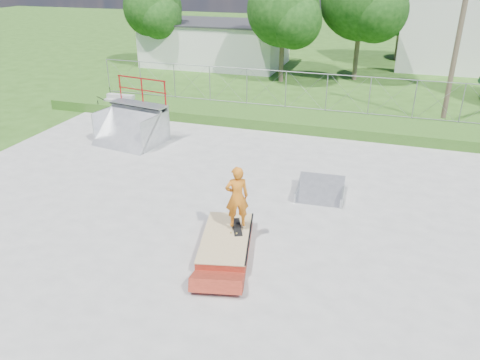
# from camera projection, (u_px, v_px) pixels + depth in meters

# --- Properties ---
(ground) EXTENTS (120.00, 120.00, 0.00)m
(ground) POSITION_uv_depth(u_px,v_px,m) (208.00, 214.00, 14.48)
(ground) COLOR #2B4F16
(ground) RESTS_ON ground
(concrete_pad) EXTENTS (20.00, 16.00, 0.04)m
(concrete_pad) POSITION_uv_depth(u_px,v_px,m) (208.00, 213.00, 14.47)
(concrete_pad) COLOR gray
(concrete_pad) RESTS_ON ground
(grass_berm) EXTENTS (24.00, 3.00, 0.50)m
(grass_berm) POSITION_uv_depth(u_px,v_px,m) (280.00, 118.00, 22.56)
(grass_berm) COLOR #2B4F16
(grass_berm) RESTS_ON ground
(grind_box) EXTENTS (1.81, 2.84, 0.39)m
(grind_box) POSITION_uv_depth(u_px,v_px,m) (226.00, 242.00, 12.64)
(grind_box) COLOR maroon
(grind_box) RESTS_ON concrete_pad
(quarter_pipe) EXTENTS (2.94, 2.61, 2.61)m
(quarter_pipe) POSITION_uv_depth(u_px,v_px,m) (128.00, 114.00, 19.54)
(quarter_pipe) COLOR #999CA1
(quarter_pipe) RESTS_ON concrete_pad
(flat_bank_ramp) EXTENTS (1.60, 1.70, 0.47)m
(flat_bank_ramp) POSITION_uv_depth(u_px,v_px,m) (320.00, 190.00, 15.44)
(flat_bank_ramp) COLOR #999CA1
(flat_bank_ramp) RESTS_ON concrete_pad
(skateboard) EXTENTS (0.53, 0.81, 0.13)m
(skateboard) POSITION_uv_depth(u_px,v_px,m) (237.00, 227.00, 12.89)
(skateboard) COLOR black
(skateboard) RESTS_ON grind_box
(skater) EXTENTS (0.76, 0.67, 1.75)m
(skater) POSITION_uv_depth(u_px,v_px,m) (237.00, 199.00, 12.52)
(skater) COLOR #C96816
(skater) RESTS_ON grind_box
(concrete_stairs) EXTENTS (1.50, 1.60, 0.80)m
(concrete_stairs) POSITION_uv_depth(u_px,v_px,m) (117.00, 104.00, 24.18)
(concrete_stairs) COLOR gray
(concrete_stairs) RESTS_ON ground
(chain_link_fence) EXTENTS (20.00, 0.06, 1.80)m
(chain_link_fence) POSITION_uv_depth(u_px,v_px,m) (286.00, 89.00, 22.93)
(chain_link_fence) COLOR gray
(chain_link_fence) RESTS_ON grass_berm
(utility_building_flat) EXTENTS (10.00, 6.00, 3.00)m
(utility_building_flat) POSITION_uv_depth(u_px,v_px,m) (216.00, 44.00, 35.04)
(utility_building_flat) COLOR silver
(utility_building_flat) RESTS_ON ground
(gable_house) EXTENTS (8.40, 6.08, 8.94)m
(gable_house) POSITION_uv_depth(u_px,v_px,m) (462.00, 13.00, 32.74)
(gable_house) COLOR silver
(gable_house) RESTS_ON ground
(utility_pole) EXTENTS (0.24, 0.24, 8.00)m
(utility_pole) POSITION_uv_depth(u_px,v_px,m) (458.00, 37.00, 21.03)
(utility_pole) COLOR brown
(utility_pole) RESTS_ON ground
(tree_left_near) EXTENTS (4.76, 4.48, 6.65)m
(tree_left_near) POSITION_uv_depth(u_px,v_px,m) (287.00, 13.00, 28.54)
(tree_left_near) COLOR brown
(tree_left_near) RESTS_ON ground
(tree_center) EXTENTS (5.44, 5.12, 7.60)m
(tree_center) POSITION_uv_depth(u_px,v_px,m) (366.00, 2.00, 28.72)
(tree_center) COLOR brown
(tree_center) RESTS_ON ground
(tree_left_far) EXTENTS (4.42, 4.16, 6.18)m
(tree_left_far) POSITION_uv_depth(u_px,v_px,m) (155.00, 11.00, 33.21)
(tree_left_far) COLOR brown
(tree_left_far) RESTS_ON ground
(tree_back_mid) EXTENTS (4.08, 3.84, 5.70)m
(tree_back_mid) POSITION_uv_depth(u_px,v_px,m) (405.00, 12.00, 35.49)
(tree_back_mid) COLOR brown
(tree_back_mid) RESTS_ON ground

